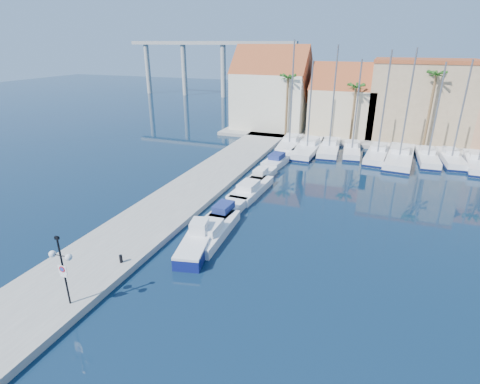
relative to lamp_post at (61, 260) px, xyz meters
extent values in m
plane|color=black|center=(7.00, 2.59, -3.34)|extent=(260.00, 260.00, 0.00)
cube|color=gray|center=(-2.00, 16.09, -3.09)|extent=(6.00, 77.00, 0.50)
cube|color=gray|center=(17.00, 50.59, -3.09)|extent=(54.00, 16.00, 0.50)
cylinder|color=black|center=(0.00, 0.01, -0.68)|extent=(0.11, 0.11, 4.33)
cylinder|color=black|center=(-0.27, -0.01, 0.30)|extent=(0.54, 0.08, 0.05)
cylinder|color=black|center=(0.27, 0.02, 0.30)|extent=(0.54, 0.08, 0.05)
sphere|color=white|center=(-0.54, -0.02, 0.30)|extent=(0.39, 0.39, 0.39)
sphere|color=white|center=(0.54, 0.04, 0.30)|extent=(0.39, 0.39, 0.39)
cube|color=black|center=(0.00, 0.01, 1.38)|extent=(0.25, 0.14, 0.17)
cube|color=white|center=(0.00, -0.06, -0.57)|extent=(0.54, 0.06, 0.54)
cylinder|color=red|center=(0.00, -0.09, -0.52)|extent=(0.37, 0.04, 0.37)
cylinder|color=#1933A5|center=(0.01, -0.10, -0.52)|extent=(0.26, 0.03, 0.26)
cube|color=white|center=(0.00, -0.06, -0.95)|extent=(0.43, 0.06, 0.15)
cylinder|color=black|center=(0.02, 4.57, -2.57)|extent=(0.22, 0.22, 0.55)
cube|color=navy|center=(3.69, 8.43, -2.93)|extent=(2.99, 5.84, 0.84)
cube|color=white|center=(3.69, 8.43, -2.42)|extent=(2.99, 5.84, 0.19)
cube|color=white|center=(3.45, 9.52, -1.90)|extent=(1.49, 1.71, 1.02)
cube|color=white|center=(3.82, 11.02, -2.94)|extent=(2.60, 7.16, 0.80)
cube|color=white|center=(3.85, 10.31, -2.24)|extent=(1.70, 2.54, 0.60)
cube|color=white|center=(3.41, 14.76, -2.94)|extent=(2.07, 5.85, 0.80)
cube|color=navy|center=(3.39, 14.18, -2.24)|extent=(1.37, 2.07, 0.60)
cube|color=white|center=(3.66, 20.62, -2.94)|extent=(2.68, 7.24, 0.80)
cube|color=white|center=(3.62, 19.91, -2.24)|extent=(1.73, 2.58, 0.60)
cube|color=white|center=(3.45, 24.92, -2.94)|extent=(1.99, 5.34, 0.80)
cube|color=white|center=(3.41, 24.40, -2.24)|extent=(1.28, 1.90, 0.60)
cube|color=white|center=(3.51, 31.49, -2.94)|extent=(2.76, 6.74, 0.80)
cube|color=navy|center=(3.44, 30.84, -2.24)|extent=(1.70, 2.43, 0.60)
cube|color=white|center=(3.06, 39.16, -2.84)|extent=(3.33, 9.94, 1.00)
cube|color=#0C173F|center=(3.06, 39.16, -3.16)|extent=(3.39, 10.00, 0.28)
cube|color=white|center=(2.99, 40.13, -2.04)|extent=(2.01, 3.06, 0.60)
cylinder|color=slate|center=(3.10, 38.67, 4.46)|extent=(0.20, 0.20, 13.61)
cube|color=white|center=(5.95, 38.02, -2.84)|extent=(3.34, 11.30, 1.00)
cube|color=#0C173F|center=(5.95, 38.02, -3.16)|extent=(3.40, 11.36, 0.28)
cube|color=white|center=(5.99, 39.14, -2.04)|extent=(2.16, 3.43, 0.60)
cylinder|color=slate|center=(5.93, 37.46, 3.21)|extent=(0.20, 0.20, 11.12)
cube|color=white|center=(8.71, 39.10, -2.84)|extent=(3.25, 10.01, 1.00)
cube|color=#0C173F|center=(8.71, 39.10, -3.16)|extent=(3.31, 10.08, 0.28)
cube|color=white|center=(8.64, 40.08, -2.04)|extent=(2.00, 3.08, 0.60)
cylinder|color=slate|center=(8.75, 38.61, 4.16)|extent=(0.20, 0.20, 13.01)
cube|color=white|center=(11.77, 38.92, -2.84)|extent=(2.76, 8.21, 1.00)
cube|color=#0C173F|center=(11.77, 38.92, -3.16)|extent=(2.83, 8.28, 0.28)
cube|color=white|center=(11.70, 39.72, -2.04)|extent=(1.67, 2.53, 0.60)
cylinder|color=slate|center=(11.81, 38.51, 3.33)|extent=(0.20, 0.20, 11.35)
cube|color=white|center=(15.17, 38.32, -2.84)|extent=(3.26, 9.80, 1.00)
cube|color=#0C173F|center=(15.17, 38.32, -3.16)|extent=(3.33, 9.87, 0.28)
cube|color=white|center=(15.25, 39.28, -2.04)|extent=(1.98, 3.02, 0.60)
cylinder|color=slate|center=(15.13, 37.84, 3.90)|extent=(0.20, 0.20, 12.49)
cube|color=white|center=(17.85, 37.95, -2.84)|extent=(4.03, 11.97, 1.00)
cube|color=#0C173F|center=(17.85, 37.95, -3.16)|extent=(4.09, 12.03, 0.28)
cube|color=white|center=(17.95, 39.12, -2.04)|extent=(2.43, 3.69, 0.60)
cylinder|color=slate|center=(17.80, 37.37, 4.02)|extent=(0.20, 0.20, 12.74)
cube|color=white|center=(21.16, 38.81, -2.84)|extent=(2.54, 8.73, 1.00)
cube|color=#0C173F|center=(21.16, 38.81, -3.16)|extent=(2.60, 8.79, 0.28)
cube|color=white|center=(21.13, 39.68, -2.04)|extent=(1.66, 2.65, 0.60)
cylinder|color=slate|center=(21.18, 38.38, 3.25)|extent=(0.20, 0.20, 11.19)
cube|color=white|center=(23.91, 39.53, -2.84)|extent=(2.83, 8.62, 1.00)
cube|color=#0C173F|center=(23.91, 39.53, -3.16)|extent=(2.89, 8.69, 0.28)
cube|color=white|center=(23.85, 40.37, -2.04)|extent=(1.73, 2.65, 0.60)
cylinder|color=slate|center=(23.94, 39.10, 3.39)|extent=(0.20, 0.20, 11.47)
cube|color=white|center=(26.73, 38.71, -2.84)|extent=(3.16, 9.86, 1.00)
cube|color=#0C173F|center=(26.73, 38.71, -3.16)|extent=(3.22, 9.92, 0.28)
cube|color=white|center=(26.80, 39.67, -2.04)|extent=(1.96, 3.02, 0.60)
cube|color=beige|center=(-3.00, 49.59, 1.66)|extent=(12.00, 9.00, 9.00)
cube|color=brown|center=(-3.00, 49.59, 6.16)|extent=(12.30, 9.00, 9.00)
cube|color=beige|center=(9.00, 49.59, 0.66)|extent=(10.00, 8.00, 7.00)
cube|color=brown|center=(9.00, 49.59, 4.16)|extent=(10.30, 8.00, 8.00)
cube|color=tan|center=(20.00, 50.59, 2.66)|extent=(14.00, 10.00, 11.00)
cube|color=brown|center=(20.00, 50.59, 8.41)|extent=(14.20, 10.20, 0.50)
cylinder|color=brown|center=(1.00, 44.59, 1.66)|extent=(0.36, 0.36, 9.00)
sphere|color=#1F5016|center=(1.00, 44.59, 6.01)|extent=(2.60, 2.60, 2.60)
cylinder|color=brown|center=(11.00, 44.59, 1.16)|extent=(0.36, 0.36, 8.00)
sphere|color=#1F5016|center=(11.00, 44.59, 5.01)|extent=(2.60, 2.60, 2.60)
cylinder|color=brown|center=(21.00, 44.59, 2.16)|extent=(0.36, 0.36, 10.00)
sphere|color=#1F5016|center=(21.00, 44.59, 7.01)|extent=(2.60, 2.60, 2.60)
cube|color=#9E9E99|center=(-31.00, 84.59, 10.66)|extent=(48.00, 2.20, 0.90)
cylinder|color=#9E9E99|center=(-51.00, 84.59, 3.66)|extent=(1.40, 1.40, 14.00)
cylinder|color=#9E9E99|center=(-39.00, 84.59, 3.66)|extent=(1.40, 1.40, 14.00)
cylinder|color=#9E9E99|center=(-27.00, 84.59, 3.66)|extent=(1.40, 1.40, 14.00)
cylinder|color=#9E9E99|center=(-15.00, 84.59, 3.66)|extent=(1.40, 1.40, 14.00)
camera|label=1|loc=(15.28, -12.75, 11.01)|focal=28.00mm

